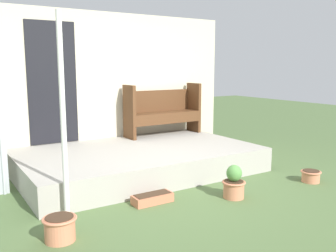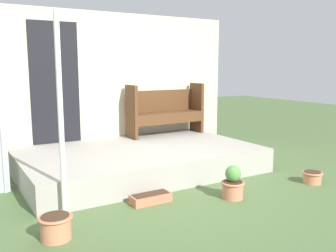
# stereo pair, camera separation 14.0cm
# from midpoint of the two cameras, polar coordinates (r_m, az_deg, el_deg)

# --- Properties ---
(ground_plane) EXTENTS (24.00, 24.00, 0.00)m
(ground_plane) POSITION_cam_midpoint_polar(r_m,az_deg,el_deg) (5.13, 0.86, -9.81)
(ground_plane) COLOR #516B3D
(porch_slab) EXTENTS (3.63, 2.21, 0.38)m
(porch_slab) POSITION_cam_midpoint_polar(r_m,az_deg,el_deg) (5.98, -5.19, -5.20)
(porch_slab) COLOR #A8A399
(porch_slab) RESTS_ON ground_plane
(house_wall) EXTENTS (4.83, 0.08, 2.60)m
(house_wall) POSITION_cam_midpoint_polar(r_m,az_deg,el_deg) (6.82, -10.01, 5.95)
(house_wall) COLOR beige
(house_wall) RESTS_ON ground_plane
(support_post) EXTENTS (0.06, 0.06, 2.24)m
(support_post) POSITION_cam_midpoint_polar(r_m,az_deg,el_deg) (4.15, -16.64, 1.16)
(support_post) COLOR white
(support_post) RESTS_ON ground_plane
(bench) EXTENTS (1.49, 0.42, 0.96)m
(bench) POSITION_cam_midpoint_polar(r_m,az_deg,el_deg) (7.05, -1.42, 2.60)
(bench) COLOR #54331C
(bench) RESTS_ON porch_slab
(flower_pot_left) EXTENTS (0.33, 0.33, 0.24)m
(flower_pot_left) POSITION_cam_midpoint_polar(r_m,az_deg,el_deg) (3.88, -17.18, -14.57)
(flower_pot_left) COLOR tan
(flower_pot_left) RESTS_ON ground_plane
(flower_pot_middle) EXTENTS (0.30, 0.30, 0.43)m
(flower_pot_middle) POSITION_cam_midpoint_polar(r_m,az_deg,el_deg) (4.87, 9.18, -8.66)
(flower_pot_middle) COLOR tan
(flower_pot_middle) RESTS_ON ground_plane
(flower_pot_right) EXTENTS (0.29, 0.29, 0.17)m
(flower_pot_right) POSITION_cam_midpoint_polar(r_m,az_deg,el_deg) (5.82, 20.28, -7.09)
(flower_pot_right) COLOR tan
(flower_pot_right) RESTS_ON ground_plane
(planter_box_rect) EXTENTS (0.51, 0.20, 0.12)m
(planter_box_rect) POSITION_cam_midpoint_polar(r_m,az_deg,el_deg) (4.68, -3.25, -10.95)
(planter_box_rect) COLOR #C67251
(planter_box_rect) RESTS_ON ground_plane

